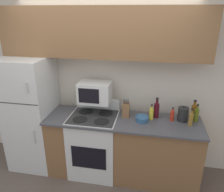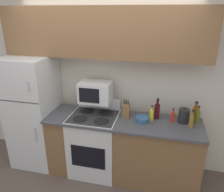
{
  "view_description": "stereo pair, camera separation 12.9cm",
  "coord_description": "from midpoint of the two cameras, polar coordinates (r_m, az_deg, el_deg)",
  "views": [
    {
      "loc": [
        0.69,
        -2.41,
        2.37
      ],
      "look_at": [
        0.18,
        0.27,
        1.29
      ],
      "focal_mm": 35.0,
      "sensor_mm": 36.0,
      "label": 1
    },
    {
      "loc": [
        0.82,
        -2.39,
        2.37
      ],
      "look_at": [
        0.18,
        0.27,
        1.29
      ],
      "focal_mm": 35.0,
      "sensor_mm": 36.0,
      "label": 2
    }
  ],
  "objects": [
    {
      "name": "microwave",
      "position": [
        3.16,
        -3.15,
        1.04
      ],
      "size": [
        0.46,
        0.32,
        0.3
      ],
      "color": "silver",
      "rests_on": "stove"
    },
    {
      "name": "lower_cabinets",
      "position": [
        3.33,
        3.85,
        -13.26
      ],
      "size": [
        2.18,
        0.65,
        0.94
      ],
      "color": "brown",
      "rests_on": "ground_plane"
    },
    {
      "name": "bottle_olive_oil",
      "position": [
        3.17,
        22.53,
        -5.03
      ],
      "size": [
        0.06,
        0.06,
        0.26
      ],
      "color": "#5B6619",
      "rests_on": "lower_cabinets"
    },
    {
      "name": "bottle_hot_sauce",
      "position": [
        3.11,
        16.72,
        -5.22
      ],
      "size": [
        0.05,
        0.05,
        0.2
      ],
      "color": "red",
      "rests_on": "lower_cabinets"
    },
    {
      "name": "bottle_vinegar",
      "position": [
        3.05,
        21.2,
        -6.04
      ],
      "size": [
        0.06,
        0.06,
        0.24
      ],
      "color": "olive",
      "rests_on": "lower_cabinets"
    },
    {
      "name": "wall_back",
      "position": [
        3.38,
        -0.23,
        2.69
      ],
      "size": [
        8.0,
        0.05,
        2.55
      ],
      "color": "beige",
      "rests_on": "ground_plane"
    },
    {
      "name": "bottle_whiskey",
      "position": [
        3.24,
        21.97,
        -4.17
      ],
      "size": [
        0.08,
        0.08,
        0.28
      ],
      "color": "brown",
      "rests_on": "lower_cabinets"
    },
    {
      "name": "bowl",
      "position": [
        3.04,
        9.04,
        -6.03
      ],
      "size": [
        0.19,
        0.19,
        0.07
      ],
      "color": "#335B84",
      "rests_on": "lower_cabinets"
    },
    {
      "name": "ground_plane",
      "position": [
        3.46,
        -3.2,
        -21.77
      ],
      "size": [
        12.0,
        12.0,
        0.0
      ],
      "primitive_type": "plane",
      "color": "brown"
    },
    {
      "name": "stove",
      "position": [
        3.39,
        -3.44,
        -12.15
      ],
      "size": [
        0.69,
        0.63,
        1.11
      ],
      "color": "silver",
      "rests_on": "ground_plane"
    },
    {
      "name": "upper_cabinets",
      "position": [
        3.03,
        -1.13,
        16.27
      ],
      "size": [
        2.85,
        0.33,
        0.67
      ],
      "color": "brown",
      "rests_on": "refrigerator"
    },
    {
      "name": "refrigerator",
      "position": [
        3.62,
        -18.71,
        -3.99
      ],
      "size": [
        0.67,
        0.7,
        1.75
      ],
      "color": "silver",
      "rests_on": "ground_plane"
    },
    {
      "name": "knife_block",
      "position": [
        3.1,
        4.93,
        -3.78
      ],
      "size": [
        0.1,
        0.1,
        0.27
      ],
      "color": "brown",
      "rests_on": "lower_cabinets"
    },
    {
      "name": "bottle_cooking_spray",
      "position": [
        3.08,
        11.49,
        -4.74
      ],
      "size": [
        0.06,
        0.06,
        0.22
      ],
      "color": "gold",
      "rests_on": "lower_cabinets"
    },
    {
      "name": "kettle",
      "position": [
        3.14,
        19.37,
        -4.89
      ],
      "size": [
        0.14,
        0.14,
        0.22
      ],
      "color": "black",
      "rests_on": "lower_cabinets"
    },
    {
      "name": "bottle_wine_red",
      "position": [
        3.14,
        12.83,
        -3.77
      ],
      "size": [
        0.08,
        0.08,
        0.3
      ],
      "color": "#470F19",
      "rests_on": "lower_cabinets"
    }
  ]
}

